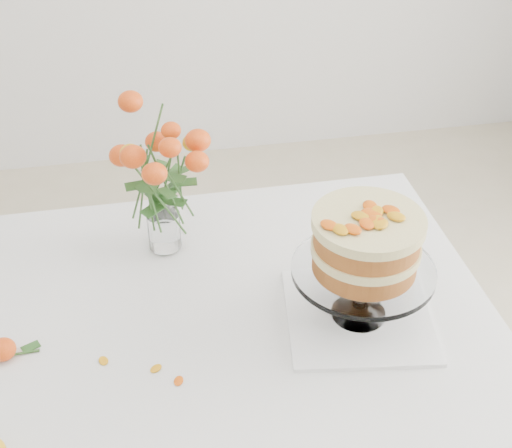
{
  "coord_description": "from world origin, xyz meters",
  "views": [
    {
      "loc": [
        -0.01,
        -1.12,
        1.8
      ],
      "look_at": [
        0.22,
        0.09,
        0.91
      ],
      "focal_mm": 50.0,
      "sensor_mm": 36.0,
      "label": 1
    }
  ],
  "objects": [
    {
      "name": "loose_rose_far",
      "position": [
        -0.31,
        -0.05,
        0.78
      ],
      "size": [
        0.09,
        0.05,
        0.04
      ],
      "rotation": [
        0.0,
        0.0,
        0.03
      ],
      "color": "red",
      "rests_on": "table"
    },
    {
      "name": "stray_petal_c",
      "position": [
        0.02,
        -0.18,
        0.76
      ],
      "size": [
        0.03,
        0.02,
        0.0
      ],
      "primitive_type": "ellipsoid",
      "color": "orange",
      "rests_on": "table"
    },
    {
      "name": "table",
      "position": [
        0.0,
        0.0,
        0.67
      ],
      "size": [
        1.43,
        0.93,
        0.76
      ],
      "color": "tan",
      "rests_on": "ground"
    },
    {
      "name": "cake_stand",
      "position": [
        0.41,
        -0.07,
        0.94
      ],
      "size": [
        0.29,
        0.29,
        0.26
      ],
      "rotation": [
        0.0,
        0.0,
        0.29
      ],
      "color": "white",
      "rests_on": "napkin"
    },
    {
      "name": "rose_vase",
      "position": [
        0.03,
        0.25,
        0.99
      ],
      "size": [
        0.34,
        0.34,
        0.39
      ],
      "rotation": [
        0.0,
        0.0,
        0.44
      ],
      "color": "white",
      "rests_on": "table"
    },
    {
      "name": "stray_petal_a",
      "position": [
        -0.12,
        -0.1,
        0.76
      ],
      "size": [
        0.03,
        0.02,
        0.0
      ],
      "primitive_type": "ellipsoid",
      "color": "orange",
      "rests_on": "table"
    },
    {
      "name": "stray_petal_b",
      "position": [
        -0.02,
        -0.14,
        0.76
      ],
      "size": [
        0.03,
        0.02,
        0.0
      ],
      "primitive_type": "ellipsoid",
      "color": "orange",
      "rests_on": "table"
    },
    {
      "name": "napkin",
      "position": [
        0.41,
        -0.07,
        0.76
      ],
      "size": [
        0.34,
        0.34,
        0.01
      ],
      "primitive_type": "cube",
      "rotation": [
        0.0,
        0.0,
        -0.14
      ],
      "color": "white",
      "rests_on": "table"
    }
  ]
}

